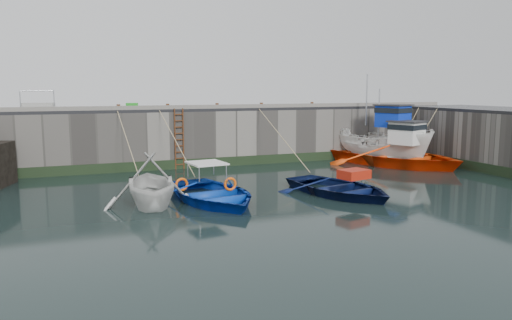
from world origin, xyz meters
name	(u,v)px	position (x,y,z in m)	size (l,w,h in m)	color
ground	(297,207)	(0.00, 0.00, 0.00)	(120.00, 120.00, 0.00)	black
quay_back	(203,135)	(0.00, 12.50, 1.50)	(30.00, 5.00, 3.00)	slate
road_back	(202,108)	(0.00, 12.50, 3.08)	(30.00, 5.00, 0.16)	black
kerb_back	(214,107)	(0.00, 10.15, 3.26)	(30.00, 0.30, 0.20)	slate
algae_back	(216,162)	(0.00, 9.96, 0.25)	(30.00, 0.08, 0.50)	black
algae_right	(492,170)	(11.96, 2.50, 0.25)	(0.08, 15.00, 0.50)	black
ladder	(179,139)	(-2.00, 9.91, 1.59)	(0.51, 0.08, 3.20)	#3F1E0F
boat_near_white	(151,205)	(-4.85, 2.23, 0.00)	(3.67, 4.25, 2.24)	silver
boat_near_white_rope	(132,181)	(-4.85, 7.36, 0.00)	(0.04, 5.88, 3.10)	tan
boat_near_blue	(212,201)	(-2.59, 1.99, 0.00)	(3.85, 5.39, 1.12)	#0B39AF
boat_near_blue_rope	(181,178)	(-2.59, 7.24, 0.00)	(0.04, 6.10, 3.10)	tan
boat_near_navy	(339,194)	(2.52, 1.29, 0.00)	(3.69, 5.16, 1.07)	#0A143F
boat_near_navy_rope	(281,173)	(2.52, 6.89, 0.00)	(0.04, 6.74, 3.10)	tan
boat_far_white	(384,145)	(9.52, 8.05, 1.02)	(4.49, 6.67, 5.41)	white
boat_far_orange	(397,156)	(9.51, 6.81, 0.51)	(7.83, 9.04, 4.57)	#FF480D
fish_crate	(132,106)	(-4.29, 10.54, 3.32)	(0.60, 0.39, 0.33)	#19891A
railing	(38,106)	(-8.75, 11.25, 3.36)	(1.60, 1.05, 1.00)	#A5A8AD
bollard_a	(118,107)	(-5.00, 10.25, 3.30)	(0.18, 0.18, 0.28)	#3F1E0F
bollard_b	(168,106)	(-2.50, 10.25, 3.30)	(0.18, 0.18, 0.28)	#3F1E0F
bollard_c	(217,106)	(0.20, 10.25, 3.30)	(0.18, 0.18, 0.28)	#3F1E0F
bollard_d	(261,105)	(2.80, 10.25, 3.30)	(0.18, 0.18, 0.28)	#3F1E0F
bollard_e	(312,104)	(6.00, 10.25, 3.30)	(0.18, 0.18, 0.28)	#3F1E0F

